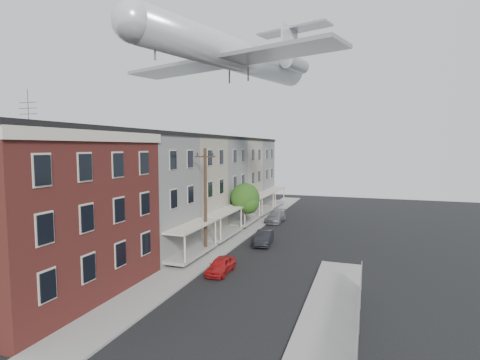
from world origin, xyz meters
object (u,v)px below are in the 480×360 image
object	(u,v)px
utility_pole	(205,200)
airplane	(236,55)
car_far	(276,217)
street_tree	(246,199)
car_near	(221,265)
car_mid	(264,238)

from	to	relation	value
utility_pole	airplane	world-z (taller)	airplane
airplane	car_far	bearing A→B (deg)	81.04
car_far	airplane	distance (m)	19.76
car_far	utility_pole	bearing A→B (deg)	-97.43
street_tree	car_near	xyz separation A→B (m)	(2.61, -13.85, -2.86)
car_near	car_far	bearing A→B (deg)	91.54
utility_pole	street_tree	xyz separation A→B (m)	(0.33, 9.92, -1.22)
car_far	airplane	xyz separation A→B (m)	(-1.55, -9.85, 17.06)
street_tree	car_far	xyz separation A→B (m)	(2.01, 5.50, -2.79)
utility_pole	car_near	bearing A→B (deg)	-53.19
car_near	car_far	size ratio (longest dim) A/B	0.75
utility_pole	car_mid	bearing A→B (deg)	51.26
street_tree	car_mid	world-z (taller)	street_tree
car_near	airplane	size ratio (longest dim) A/B	0.13
street_tree	car_far	bearing A→B (deg)	69.94
utility_pole	street_tree	distance (m)	10.00
car_far	airplane	size ratio (longest dim) A/B	0.18
utility_pole	car_mid	size ratio (longest dim) A/B	2.28
utility_pole	car_mid	world-z (taller)	utility_pole
car_near	car_mid	distance (m)	8.71
airplane	utility_pole	bearing A→B (deg)	-98.00
street_tree	car_far	distance (m)	6.48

